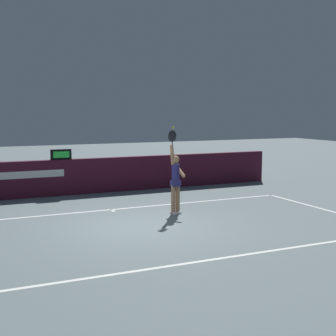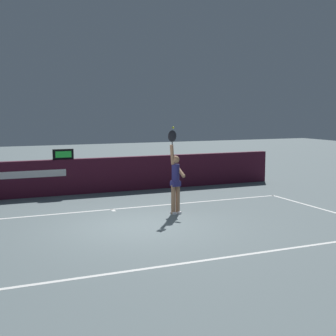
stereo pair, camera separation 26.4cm
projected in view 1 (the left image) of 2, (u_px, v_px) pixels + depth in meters
ground_plane at (136, 226)px, 12.41m from camera, size 60.00×60.00×0.00m
court_lines at (143, 230)px, 11.95m from camera, size 12.17×5.64×0.00m
back_wall at (85, 176)px, 17.15m from camera, size 15.46×0.26×1.30m
speed_display at (61, 154)px, 16.69m from camera, size 0.73×0.13×0.37m
tennis_player at (175, 179)px, 13.75m from camera, size 0.47×0.51×2.49m
tennis_ball at (173, 127)px, 13.56m from camera, size 0.07×0.07×0.07m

